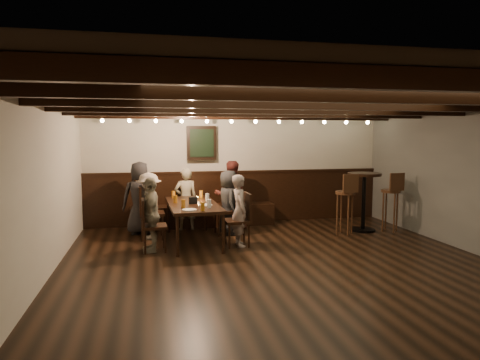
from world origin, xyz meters
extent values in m
plane|color=black|center=(0.00, 0.00, 0.00)|extent=(7.00, 7.00, 0.00)
plane|color=black|center=(0.00, 0.00, 2.40)|extent=(7.00, 7.00, 0.00)
plane|color=beige|center=(0.00, 3.50, 1.20)|extent=(6.50, 0.00, 6.50)
plane|color=beige|center=(-3.25, 0.00, 1.20)|extent=(0.00, 7.00, 7.00)
cube|color=black|center=(0.00, 3.46, 0.55)|extent=(6.50, 0.08, 1.10)
cube|color=black|center=(-0.80, 3.20, 0.23)|extent=(3.00, 0.45, 0.45)
cube|color=black|center=(-0.80, 3.40, 1.75)|extent=(0.62, 0.12, 0.72)
cube|color=black|center=(-0.80, 3.33, 1.75)|extent=(0.50, 0.02, 0.58)
cube|color=black|center=(0.00, -2.90, 2.31)|extent=(6.50, 0.10, 0.16)
cube|color=black|center=(0.00, -1.74, 2.31)|extent=(6.50, 0.10, 0.16)
cube|color=black|center=(0.00, -0.58, 2.31)|extent=(6.50, 0.10, 0.16)
cube|color=black|center=(0.00, 0.58, 2.31)|extent=(6.50, 0.10, 0.16)
cube|color=black|center=(0.00, 1.74, 2.31)|extent=(6.50, 0.10, 0.16)
cube|color=black|center=(0.00, 2.90, 2.31)|extent=(6.50, 0.10, 0.16)
sphere|color=#FFE099|center=(-2.75, 2.88, 2.19)|extent=(0.07, 0.07, 0.07)
sphere|color=#FFE099|center=(-1.38, 2.88, 2.19)|extent=(0.07, 0.07, 0.07)
sphere|color=#FFE099|center=(0.00, 2.88, 2.19)|extent=(0.07, 0.07, 0.07)
sphere|color=#FFE099|center=(1.38, 2.88, 2.19)|extent=(0.07, 0.07, 0.07)
sphere|color=#FFE099|center=(2.75, 2.88, 2.19)|extent=(0.07, 0.07, 0.07)
cube|color=black|center=(-1.15, 1.88, 0.68)|extent=(0.91, 1.91, 0.06)
cylinder|color=black|center=(-1.48, 0.99, 0.32)|extent=(0.06, 0.06, 0.65)
cylinder|color=black|center=(-1.55, 2.76, 0.32)|extent=(0.06, 0.06, 0.65)
cylinder|color=black|center=(-0.75, 1.01, 0.32)|extent=(0.06, 0.06, 0.65)
cylinder|color=black|center=(-0.81, 2.78, 0.32)|extent=(0.06, 0.06, 0.65)
cube|color=black|center=(-1.86, 2.31, 0.47)|extent=(0.47, 0.47, 0.05)
cube|color=black|center=(-2.07, 2.30, 0.74)|extent=(0.06, 0.45, 0.49)
cube|color=black|center=(-1.83, 1.41, 0.41)|extent=(0.41, 0.41, 0.05)
cube|color=black|center=(-2.01, 1.40, 0.65)|extent=(0.05, 0.40, 0.44)
cube|color=black|center=(-0.46, 2.36, 0.45)|extent=(0.45, 0.45, 0.05)
cube|color=black|center=(-0.27, 2.37, 0.72)|extent=(0.06, 0.44, 0.48)
cube|color=black|center=(-0.43, 1.46, 0.44)|extent=(0.44, 0.44, 0.05)
cube|color=black|center=(-0.24, 1.47, 0.69)|extent=(0.05, 0.42, 0.46)
imported|color=black|center=(-2.08, 2.75, 0.71)|extent=(0.71, 0.47, 1.41)
imported|color=gray|center=(-1.19, 2.93, 0.63)|extent=(0.47, 0.32, 1.26)
imported|color=maroon|center=(-0.28, 2.82, 0.70)|extent=(0.70, 0.55, 1.40)
imported|color=#9E9185|center=(-1.91, 2.31, 0.62)|extent=(0.49, 0.81, 1.23)
imported|color=gray|center=(-1.88, 1.41, 0.62)|extent=(0.33, 0.73, 1.24)
imported|color=#252527|center=(-0.41, 2.36, 0.62)|extent=(0.42, 0.62, 1.24)
imported|color=gray|center=(-0.38, 1.46, 0.62)|extent=(0.31, 0.46, 1.24)
cylinder|color=#BF7219|center=(-1.45, 2.57, 0.78)|extent=(0.07, 0.07, 0.14)
cylinder|color=#BF7219|center=(-0.92, 2.54, 0.78)|extent=(0.07, 0.07, 0.14)
cylinder|color=#BF7219|center=(-1.45, 1.97, 0.78)|extent=(0.07, 0.07, 0.14)
cylinder|color=silver|center=(-0.86, 2.09, 0.78)|extent=(0.07, 0.07, 0.14)
cylinder|color=#BF7219|center=(-1.35, 1.43, 0.78)|extent=(0.07, 0.07, 0.14)
cylinder|color=silver|center=(-0.93, 1.34, 0.78)|extent=(0.07, 0.07, 0.14)
cylinder|color=#BF7219|center=(-1.07, 1.09, 0.78)|extent=(0.07, 0.07, 0.14)
cylinder|color=white|center=(-1.27, 1.18, 0.71)|extent=(0.24, 0.24, 0.01)
cylinder|color=white|center=(-0.96, 1.59, 0.71)|extent=(0.24, 0.24, 0.01)
cube|color=black|center=(-1.15, 1.83, 0.77)|extent=(0.15, 0.10, 0.12)
cylinder|color=beige|center=(-1.04, 2.19, 0.73)|extent=(0.05, 0.05, 0.05)
cylinder|color=black|center=(2.28, 2.09, 0.02)|extent=(0.48, 0.48, 0.04)
cylinder|color=black|center=(2.28, 2.09, 0.57)|extent=(0.08, 0.08, 1.10)
cylinder|color=black|center=(2.28, 2.09, 1.14)|extent=(0.66, 0.66, 0.05)
cylinder|color=#3D2313|center=(1.78, 1.89, 0.81)|extent=(0.37, 0.37, 0.05)
cube|color=#3D2313|center=(1.81, 1.71, 1.01)|extent=(0.33, 0.08, 0.35)
cylinder|color=#3D2313|center=(2.78, 1.94, 0.81)|extent=(0.37, 0.37, 0.05)
cube|color=#3D2313|center=(2.81, 1.76, 1.01)|extent=(0.33, 0.07, 0.35)
camera|label=1|loc=(-1.89, -5.66, 1.92)|focal=32.00mm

